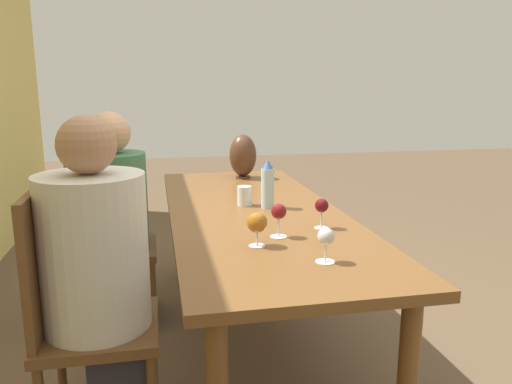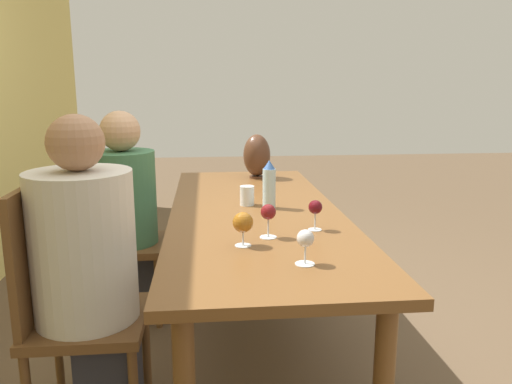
# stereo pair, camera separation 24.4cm
# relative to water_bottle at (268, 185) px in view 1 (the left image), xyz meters

# --- Properties ---
(ground_plane) EXTENTS (14.00, 14.00, 0.00)m
(ground_plane) POSITION_rel_water_bottle_xyz_m (-0.03, 0.07, -0.85)
(ground_plane) COLOR brown
(dining_table) EXTENTS (2.23, 0.84, 0.73)m
(dining_table) POSITION_rel_water_bottle_xyz_m (-0.03, 0.07, -0.20)
(dining_table) COLOR brown
(dining_table) RESTS_ON ground_plane
(water_bottle) EXTENTS (0.07, 0.07, 0.25)m
(water_bottle) POSITION_rel_water_bottle_xyz_m (0.00, 0.00, 0.00)
(water_bottle) COLOR #ADCCD6
(water_bottle) RESTS_ON dining_table
(water_tumbler) EXTENTS (0.07, 0.07, 0.10)m
(water_tumbler) POSITION_rel_water_bottle_xyz_m (0.07, 0.11, -0.07)
(water_tumbler) COLOR silver
(water_tumbler) RESTS_ON dining_table
(vase) EXTENTS (0.18, 0.18, 0.29)m
(vase) POSITION_rel_water_bottle_xyz_m (0.84, -0.02, 0.03)
(vase) COLOR #4C2D1E
(vase) RESTS_ON dining_table
(wine_glass_0) EXTENTS (0.08, 0.08, 0.14)m
(wine_glass_0) POSITION_rel_water_bottle_xyz_m (-0.59, 0.18, -0.03)
(wine_glass_0) COLOR silver
(wine_glass_0) RESTS_ON dining_table
(wine_glass_1) EXTENTS (0.07, 0.07, 0.14)m
(wine_glass_1) POSITION_rel_water_bottle_xyz_m (-0.49, 0.07, -0.02)
(wine_glass_1) COLOR silver
(wine_glass_1) RESTS_ON dining_table
(wine_glass_2) EXTENTS (0.07, 0.07, 0.13)m
(wine_glass_2) POSITION_rel_water_bottle_xyz_m (-0.82, -0.02, -0.03)
(wine_glass_2) COLOR silver
(wine_glass_2) RESTS_ON dining_table
(wine_glass_3) EXTENTS (0.06, 0.06, 0.13)m
(wine_glass_3) POSITION_rel_water_bottle_xyz_m (-0.41, -0.15, -0.02)
(wine_glass_3) COLOR silver
(wine_glass_3) RESTS_ON dining_table
(chair_near) EXTENTS (0.44, 0.44, 0.98)m
(chair_near) POSITION_rel_water_bottle_xyz_m (-0.57, 0.86, -0.34)
(chair_near) COLOR brown
(chair_near) RESTS_ON ground_plane
(chair_far) EXTENTS (0.44, 0.44, 0.98)m
(chair_far) POSITION_rel_water_bottle_xyz_m (0.39, 0.86, -0.34)
(chair_far) COLOR brown
(chair_far) RESTS_ON ground_plane
(person_near) EXTENTS (0.39, 0.39, 1.24)m
(person_near) POSITION_rel_water_bottle_xyz_m (-0.57, 0.77, -0.20)
(person_near) COLOR #2D2D38
(person_near) RESTS_ON ground_plane
(person_far) EXTENTS (0.37, 0.37, 1.21)m
(person_far) POSITION_rel_water_bottle_xyz_m (0.39, 0.77, -0.21)
(person_far) COLOR #2D2D38
(person_far) RESTS_ON ground_plane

